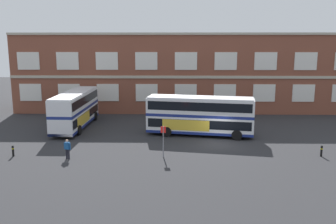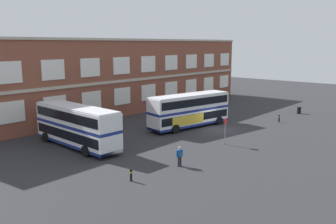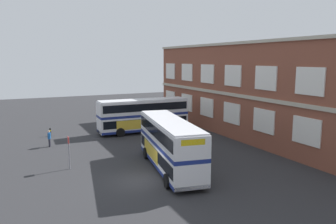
{
  "view_description": "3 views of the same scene",
  "coord_description": "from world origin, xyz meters",
  "views": [
    {
      "loc": [
        -4.1,
        -34.69,
        9.99
      ],
      "look_at": [
        -4.77,
        1.37,
        2.82
      ],
      "focal_mm": 39.57,
      "sensor_mm": 36.0,
      "label": 1
    },
    {
      "loc": [
        -35.0,
        -22.83,
        10.04
      ],
      "look_at": [
        -7.15,
        1.6,
        2.91
      ],
      "focal_mm": 37.99,
      "sensor_mm": 36.0,
      "label": 2
    },
    {
      "loc": [
        21.88,
        -8.3,
        8.89
      ],
      "look_at": [
        -3.86,
        4.11,
        4.32
      ],
      "focal_mm": 35.35,
      "sensor_mm": 36.0,
      "label": 3
    }
  ],
  "objects": [
    {
      "name": "brick_terminal_building",
      "position": [
        -0.07,
        17.98,
        5.24
      ],
      "size": [
        51.8,
        8.19,
        10.76
      ],
      "color": "brown",
      "rests_on": "ground"
    },
    {
      "name": "safety_bollard_east",
      "position": [
        8.56,
        -3.88,
        0.49
      ],
      "size": [
        0.19,
        0.19,
        0.95
      ],
      "color": "black",
      "rests_on": "ground"
    },
    {
      "name": "ground_plane",
      "position": [
        0.0,
        2.0,
        0.0
      ],
      "size": [
        120.0,
        120.0,
        0.0
      ],
      "primitive_type": "plane",
      "color": "#2B2B2D"
    },
    {
      "name": "double_decker_middle",
      "position": [
        -1.46,
        3.1,
        2.15
      ],
      "size": [
        11.28,
        4.45,
        4.07
      ],
      "color": "silver",
      "rests_on": "ground"
    },
    {
      "name": "safety_bollard_west",
      "position": [
        -18.05,
        -4.32,
        0.49
      ],
      "size": [
        0.19,
        0.19,
        0.95
      ],
      "color": "black",
      "rests_on": "ground"
    },
    {
      "name": "double_decker_near",
      "position": [
        -15.38,
        6.31,
        2.15
      ],
      "size": [
        3.11,
        11.07,
        4.07
      ],
      "color": "silver",
      "rests_on": "ground"
    },
    {
      "name": "bus_stand_flag",
      "position": [
        -5.07,
        -4.25,
        1.64
      ],
      "size": [
        0.44,
        0.1,
        2.7
      ],
      "color": "slate",
      "rests_on": "ground"
    },
    {
      "name": "waiting_passenger",
      "position": [
        -13.13,
        -4.93,
        0.93
      ],
      "size": [
        0.64,
        0.34,
        1.7
      ],
      "color": "black",
      "rests_on": "ground"
    }
  ]
}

